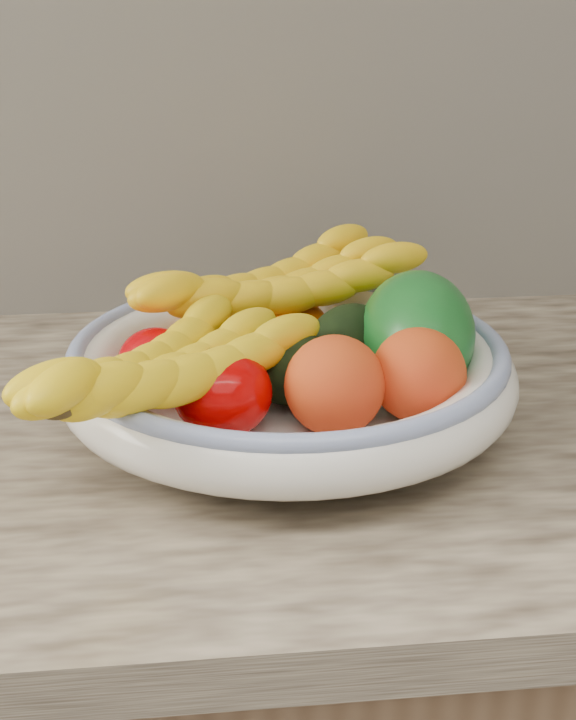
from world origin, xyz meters
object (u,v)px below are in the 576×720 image
at_px(green_mango, 416,334).
at_px(banana_bunch_front, 164,380).
at_px(fruit_bowl, 288,372).
at_px(banana_bunch_back, 274,295).

xyz_separation_m(green_mango, banana_bunch_front, (-0.22, -0.09, 0.01)).
bearing_deg(fruit_bowl, banana_bunch_back, 91.71).
distance_m(fruit_bowl, banana_bunch_front, 0.14).
height_order(fruit_bowl, banana_bunch_back, banana_bunch_back).
xyz_separation_m(green_mango, banana_bunch_back, (-0.12, 0.08, 0.01)).
relative_size(fruit_bowl, banana_bunch_back, 1.25).
distance_m(banana_bunch_back, banana_bunch_front, 0.20).
height_order(green_mango, banana_bunch_front, green_mango).
relative_size(fruit_bowl, banana_bunch_front, 1.29).
bearing_deg(banana_bunch_back, green_mango, -65.09).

